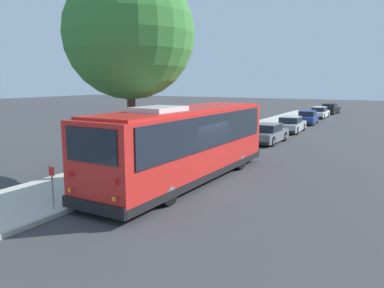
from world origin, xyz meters
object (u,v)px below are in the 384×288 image
parked_sedan_silver (291,125)px  parked_sedan_white (319,113)px  sign_post_near (52,187)px  street_tree (131,25)px  parked_sedan_blue (307,118)px  sign_post_far (90,182)px  parked_sedan_black (330,109)px  shuttle_bus (186,141)px  parked_sedan_gray (268,134)px

parked_sedan_silver → parked_sedan_white: bearing=-0.8°
sign_post_near → street_tree: bearing=6.8°
parked_sedan_blue → sign_post_far: size_ratio=4.48×
parked_sedan_black → sign_post_near: bearing=-178.2°
parked_sedan_black → parked_sedan_blue: bearing=-176.2°
shuttle_bus → street_tree: 5.28m
shuttle_bus → parked_sedan_silver: 17.88m
street_tree → sign_post_near: size_ratio=6.89×
parked_sedan_white → shuttle_bus: bearing=-179.5°
parked_sedan_gray → street_tree: bearing=170.9°
shuttle_bus → parked_sedan_blue: 24.77m
parked_sedan_blue → street_tree: street_tree is taller
shuttle_bus → parked_sedan_silver: shuttle_bus is taller
parked_sedan_blue → street_tree: size_ratio=0.48×
parked_sedan_black → sign_post_near: size_ratio=3.43×
parked_sedan_white → sign_post_far: 35.73m
sign_post_far → shuttle_bus: bearing=-24.0°
parked_sedan_silver → sign_post_far: bearing=174.1°
parked_sedan_blue → sign_post_far: bearing=173.7°
shuttle_bus → parked_sedan_gray: size_ratio=2.51×
parked_sedan_gray → sign_post_far: (-15.28, 1.63, 0.04)m
parked_sedan_silver → parked_sedan_white: parked_sedan_silver is taller
parked_sedan_silver → street_tree: bearing=171.5°
shuttle_bus → parked_sedan_gray: shuttle_bus is taller
shuttle_bus → parked_sedan_blue: bearing=1.9°
shuttle_bus → sign_post_near: bearing=163.9°
parked_sedan_blue → street_tree: 25.97m
parked_sedan_silver → sign_post_far: size_ratio=4.57×
shuttle_bus → street_tree: bearing=103.0°
shuttle_bus → parked_sedan_white: (31.88, 0.41, -1.13)m
parked_sedan_blue → sign_post_near: sign_post_near is taller
shuttle_bus → sign_post_far: bearing=157.3°
parked_sedan_gray → parked_sedan_blue: bearing=2.2°
parked_sedan_silver → sign_post_far: parked_sedan_silver is taller
parked_sedan_gray → street_tree: size_ratio=0.46×
sign_post_near → parked_sedan_gray: bearing=-5.5°
parked_sedan_silver → sign_post_far: (-21.68, 1.56, 0.05)m
parked_sedan_white → sign_post_far: (-35.71, 1.30, 0.06)m
parked_sedan_white → sign_post_near: size_ratio=3.39×
parked_sedan_gray → sign_post_near: sign_post_near is taller
parked_sedan_white → parked_sedan_black: 6.51m
parked_sedan_blue → sign_post_far: parked_sedan_blue is taller
shuttle_bus → sign_post_near: 5.78m
shuttle_bus → parked_sedan_white: bearing=2.1°
parked_sedan_black → sign_post_far: parked_sedan_black is taller
parked_sedan_white → sign_post_near: sign_post_near is taller
parked_sedan_silver → parked_sedan_white: size_ratio=0.99×
parked_sedan_gray → sign_post_far: size_ratio=4.32×
parked_sedan_silver → street_tree: 19.35m
parked_sedan_black → street_tree: 39.36m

